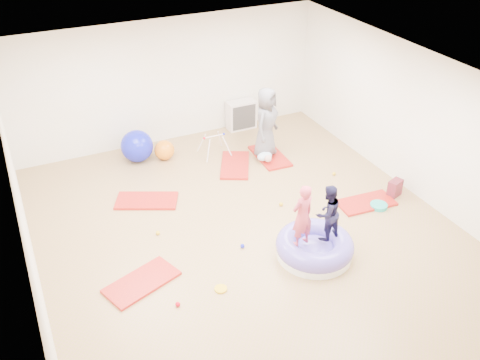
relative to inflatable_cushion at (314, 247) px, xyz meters
name	(u,v)px	position (x,y,z in m)	size (l,w,h in m)	color
room	(248,163)	(-0.72, 1.05, 1.24)	(7.01, 8.01, 2.81)	#A27655
gym_mat_front_left	(142,282)	(-2.80, 0.55, -0.13)	(1.15, 0.57, 0.05)	red
gym_mat_mid_left	(147,201)	(-2.06, 2.72, -0.13)	(1.16, 0.58, 0.05)	red
gym_mat_center_back	(235,165)	(0.05, 3.23, -0.13)	(1.16, 0.58, 0.05)	red
gym_mat_right	(366,203)	(1.71, 0.87, -0.14)	(1.09, 0.54, 0.05)	red
gym_mat_rear_right	(270,156)	(0.91, 3.26, -0.13)	(1.14, 0.57, 0.05)	red
inflatable_cushion	(314,247)	(0.00, 0.00, 0.00)	(1.29, 1.29, 0.41)	white
child_pink	(303,213)	(-0.27, 0.01, 0.77)	(0.40, 0.26, 1.10)	#CF4256
child_navy	(328,210)	(0.18, -0.02, 0.71)	(0.48, 0.37, 0.98)	#171532
adult_caregiver	(266,123)	(0.82, 3.33, 0.66)	(0.76, 0.49, 1.55)	slate
infant	(265,157)	(0.69, 3.08, -0.01)	(0.34, 0.34, 0.20)	#BBD9F5
ball_pit_balls	(263,227)	(-0.44, 1.00, -0.12)	(4.27, 2.24, 0.07)	gold
exercise_ball_blue	(137,146)	(-1.75, 4.36, 0.19)	(0.70, 0.70, 0.70)	#141AC6
exercise_ball_orange	(164,150)	(-1.20, 4.17, 0.06)	(0.44, 0.44, 0.44)	orange
infant_play_gym	(214,142)	(-0.15, 3.88, 0.16)	(0.62, 0.59, 0.48)	silver
cube_shelf	(241,115)	(0.96, 4.85, 0.19)	(0.69, 0.34, 0.69)	silver
balance_disc	(379,206)	(1.85, 0.66, -0.12)	(0.32, 0.32, 0.07)	#1FAB9E
backpack	(395,188)	(2.38, 0.87, 0.01)	(0.29, 0.18, 0.34)	maroon
yellow_toy	(221,289)	(-1.74, -0.10, -0.14)	(0.20, 0.20, 0.03)	gold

